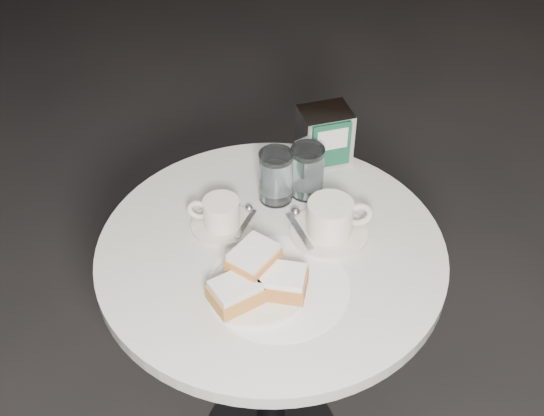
% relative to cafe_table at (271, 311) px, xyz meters
% --- Properties ---
extents(cafe_table, '(0.70, 0.70, 0.74)m').
position_rel_cafe_table_xyz_m(cafe_table, '(0.00, 0.00, 0.00)').
color(cafe_table, black).
rests_on(cafe_table, ground).
extents(sugar_spill, '(0.34, 0.34, 0.00)m').
position_rel_cafe_table_xyz_m(sugar_spill, '(0.02, -0.10, 0.20)').
color(sugar_spill, white).
rests_on(sugar_spill, cafe_table).
extents(beignet_plate, '(0.22, 0.22, 0.09)m').
position_rel_cafe_table_xyz_m(beignet_plate, '(-0.02, -0.13, 0.23)').
color(beignet_plate, silver).
rests_on(beignet_plate, cafe_table).
extents(coffee_cup_left, '(0.14, 0.14, 0.07)m').
position_rel_cafe_table_xyz_m(coffee_cup_left, '(-0.11, 0.05, 0.23)').
color(coffee_cup_left, beige).
rests_on(coffee_cup_left, cafe_table).
extents(coffee_cup_right, '(0.19, 0.19, 0.08)m').
position_rel_cafe_table_xyz_m(coffee_cup_right, '(0.12, 0.05, 0.23)').
color(coffee_cup_right, silver).
rests_on(coffee_cup_right, cafe_table).
extents(water_glass_left, '(0.08, 0.08, 0.12)m').
position_rel_cafe_table_xyz_m(water_glass_left, '(-0.00, 0.15, 0.26)').
color(water_glass_left, white).
rests_on(water_glass_left, cafe_table).
extents(water_glass_right, '(0.09, 0.09, 0.12)m').
position_rel_cafe_table_xyz_m(water_glass_right, '(0.06, 0.17, 0.25)').
color(water_glass_right, white).
rests_on(water_glass_right, cafe_table).
extents(napkin_dispenser, '(0.14, 0.12, 0.13)m').
position_rel_cafe_table_xyz_m(napkin_dispenser, '(0.10, 0.30, 0.26)').
color(napkin_dispenser, white).
rests_on(napkin_dispenser, cafe_table).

